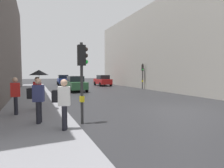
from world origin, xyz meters
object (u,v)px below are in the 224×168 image
Objects in this scene: car_green_estate at (76,84)px; traffic_light_near_left at (82,68)px; pedestrian_with_umbrella at (38,78)px; pedestrian_with_black_backpack at (63,101)px; car_blue_van at (63,80)px; traffic_light_mid_street at (143,72)px; pedestrian_with_grey_backpack at (37,98)px; car_red_sedan at (103,80)px; pedestrian_in_red_jacket at (16,94)px.

traffic_light_near_left is at bearing -101.18° from car_green_estate.
pedestrian_with_umbrella reaches higher than pedestrian_with_black_backpack.
traffic_light_near_left is at bearing -96.71° from car_blue_van.
traffic_light_mid_street is 0.79× the size of car_green_estate.
traffic_light_mid_street is at bearing 42.98° from pedestrian_with_grey_backpack.
pedestrian_with_black_backpack reaches higher than car_red_sedan.
pedestrian_with_umbrella is at bearing 99.65° from pedestrian_with_black_backpack.
pedestrian_with_black_backpack is at bearing -61.94° from pedestrian_in_red_jacket.
car_blue_van and car_red_sedan have the same top height.
pedestrian_with_umbrella is at bearing 118.03° from traffic_light_near_left.
pedestrian_with_umbrella is at bearing -112.67° from car_green_estate.
car_green_estate is 12.03m from pedestrian_in_red_jacket.
traffic_light_near_left is at bearing -61.97° from pedestrian_with_umbrella.
pedestrian_with_umbrella reaches higher than pedestrian_with_grey_backpack.
pedestrian_in_red_jacket is (-11.18, -17.67, 0.25)m from car_red_sedan.
car_green_estate is 2.37× the size of pedestrian_with_black_backpack.
pedestrian_with_black_backpack is (0.68, -3.98, -0.68)m from pedestrian_with_umbrella.
traffic_light_near_left is at bearing -40.58° from pedestrian_in_red_jacket.
car_red_sedan is at bearing 109.62° from traffic_light_mid_street.
car_green_estate is 14.48m from pedestrian_with_black_backpack.
car_blue_van is 2.42× the size of pedestrian_with_black_backpack.
pedestrian_in_red_jacket reaches higher than car_red_sedan.
traffic_light_near_left reaches higher than pedestrian_with_black_backpack.
pedestrian_in_red_jacket is (-1.04, -0.76, -0.71)m from pedestrian_with_umbrella.
car_green_estate is at bearing 71.36° from pedestrian_with_grey_backpack.
pedestrian_with_grey_backpack is at bearing 123.01° from pedestrian_with_black_backpack.
car_blue_van is 2.42× the size of pedestrian_with_grey_backpack.
traffic_light_near_left is 0.80× the size of car_red_sedan.
pedestrian_with_black_backpack is (-3.53, -14.04, 0.29)m from car_green_estate.
pedestrian_with_grey_backpack is (-10.26, -19.66, 0.29)m from car_red_sedan.
traffic_light_mid_street reaches higher than car_blue_van.
pedestrian_with_umbrella is (-12.84, -9.33, -0.46)m from traffic_light_mid_street.
car_green_estate is 2.37× the size of pedestrian_in_red_jacket.
car_blue_van is 2.00× the size of pedestrian_with_umbrella.
car_blue_van is 23.09m from pedestrian_in_red_jacket.
traffic_light_near_left reaches higher than pedestrian_with_grey_backpack.
traffic_light_near_left is 3.70m from pedestrian_in_red_jacket.
traffic_light_near_left is at bearing -113.15° from car_red_sedan.
car_red_sedan is 22.18m from pedestrian_with_grey_backpack.
pedestrian_with_umbrella reaches higher than car_blue_van.
pedestrian_with_umbrella is (-4.20, -10.06, 0.96)m from car_green_estate.
traffic_light_near_left is 1.01× the size of traffic_light_mid_street.
traffic_light_near_left reaches higher than car_green_estate.
car_red_sedan is 1.97× the size of pedestrian_with_umbrella.
pedestrian_with_grey_backpack is at bearing -137.02° from traffic_light_mid_street.
traffic_light_mid_street is 1.89× the size of pedestrian_in_red_jacket.
pedestrian_with_black_backpack is (-9.46, -20.89, 0.29)m from car_red_sedan.
pedestrian_with_black_backpack is at bearing -104.10° from car_green_estate.
traffic_light_near_left reaches higher than pedestrian_with_umbrella.
pedestrian_with_black_backpack is 1.00× the size of pedestrian_with_grey_backpack.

